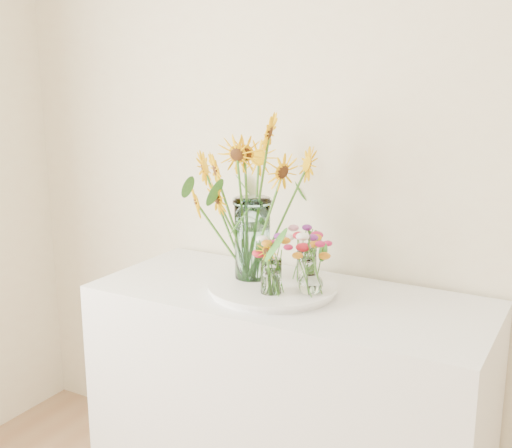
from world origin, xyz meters
name	(u,v)px	position (x,y,z in m)	size (l,w,h in m)	color
counter	(288,409)	(-0.51, 1.93, 0.45)	(1.40, 0.60, 0.90)	white
tray	(273,289)	(-0.56, 1.91, 0.91)	(0.43, 0.43, 0.03)	white
mason_jar	(252,239)	(-0.67, 1.95, 1.07)	(0.13, 0.13, 0.30)	#BBF3F0
sunflower_bouquet	(252,199)	(-0.67, 1.95, 1.22)	(0.76, 0.76, 0.59)	#FFB905
small_vase_a	(271,277)	(-0.53, 1.83, 0.99)	(0.07, 0.07, 0.12)	white
wildflower_posy_a	(271,264)	(-0.53, 1.83, 1.03)	(0.21, 0.21, 0.21)	orange
small_vase_b	(311,277)	(-0.41, 1.89, 0.99)	(0.08, 0.08, 0.12)	white
wildflower_posy_b	(311,264)	(-0.41, 1.89, 1.03)	(0.19, 0.19, 0.21)	orange
small_vase_c	(306,264)	(-0.48, 2.02, 0.99)	(0.07, 0.07, 0.12)	white
wildflower_posy_c	(307,252)	(-0.48, 2.02, 1.03)	(0.19, 0.19, 0.21)	orange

